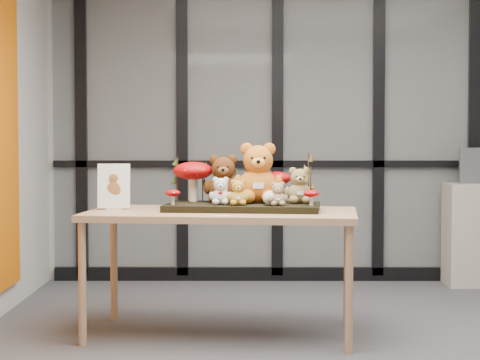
{
  "coord_description": "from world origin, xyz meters",
  "views": [
    {
      "loc": [
        -0.76,
        -5.27,
        1.31
      ],
      "look_at": [
        -0.78,
        0.3,
        1.02
      ],
      "focal_mm": 65.0,
      "sensor_mm": 36.0,
      "label": 1
    }
  ],
  "objects_px": {
    "bear_brown_medium": "(223,176)",
    "mushroom_back_right": "(276,185)",
    "sign_holder": "(114,188)",
    "bear_pooh_yellow": "(258,170)",
    "mushroom_back_left": "(193,180)",
    "display_table": "(222,221)",
    "bear_tan_back": "(300,184)",
    "bear_white_bow": "(221,189)",
    "mushroom_front_left": "(173,196)",
    "diorama_tray": "(243,207)",
    "plush_cream_hedgehog": "(271,197)",
    "bear_small_yellow": "(238,191)",
    "bear_beige_small": "(278,193)",
    "mushroom_front_right": "(311,197)"
  },
  "relations": [
    {
      "from": "bear_small_yellow",
      "to": "mushroom_back_left",
      "type": "height_order",
      "value": "mushroom_back_left"
    },
    {
      "from": "bear_beige_small",
      "to": "mushroom_front_right",
      "type": "height_order",
      "value": "bear_beige_small"
    },
    {
      "from": "bear_small_yellow",
      "to": "bear_beige_small",
      "type": "xyz_separation_m",
      "value": [
        0.25,
        -0.03,
        -0.01
      ]
    },
    {
      "from": "display_table",
      "to": "bear_white_bow",
      "type": "bearing_deg",
      "value": -93.46
    },
    {
      "from": "diorama_tray",
      "to": "sign_holder",
      "type": "height_order",
      "value": "sign_holder"
    },
    {
      "from": "mushroom_back_right",
      "to": "mushroom_front_left",
      "type": "bearing_deg",
      "value": -161.01
    },
    {
      "from": "sign_holder",
      "to": "mushroom_back_right",
      "type": "bearing_deg",
      "value": 1.5
    },
    {
      "from": "bear_brown_medium",
      "to": "mushroom_front_left",
      "type": "relative_size",
      "value": 3.24
    },
    {
      "from": "bear_white_bow",
      "to": "sign_holder",
      "type": "xyz_separation_m",
      "value": [
        -0.71,
        0.13,
        -0.0
      ]
    },
    {
      "from": "mushroom_front_left",
      "to": "sign_holder",
      "type": "height_order",
      "value": "sign_holder"
    },
    {
      "from": "display_table",
      "to": "bear_beige_small",
      "type": "relative_size",
      "value": 10.82
    },
    {
      "from": "plush_cream_hedgehog",
      "to": "bear_small_yellow",
      "type": "bearing_deg",
      "value": -177.42
    },
    {
      "from": "diorama_tray",
      "to": "mushroom_front_left",
      "type": "relative_size",
      "value": 9.28
    },
    {
      "from": "bear_beige_small",
      "to": "mushroom_front_left",
      "type": "relative_size",
      "value": 1.56
    },
    {
      "from": "bear_white_bow",
      "to": "mushroom_front_left",
      "type": "bearing_deg",
      "value": -173.36
    },
    {
      "from": "bear_pooh_yellow",
      "to": "bear_white_bow",
      "type": "bearing_deg",
      "value": -139.31
    },
    {
      "from": "bear_beige_small",
      "to": "plush_cream_hedgehog",
      "type": "xyz_separation_m",
      "value": [
        -0.04,
        0.02,
        -0.03
      ]
    },
    {
      "from": "diorama_tray",
      "to": "mushroom_back_right",
      "type": "distance_m",
      "value": 0.3
    },
    {
      "from": "display_table",
      "to": "bear_brown_medium",
      "type": "distance_m",
      "value": 0.34
    },
    {
      "from": "mushroom_back_left",
      "to": "mushroom_back_right",
      "type": "bearing_deg",
      "value": -3.49
    },
    {
      "from": "bear_pooh_yellow",
      "to": "mushroom_back_left",
      "type": "distance_m",
      "value": 0.45
    },
    {
      "from": "bear_tan_back",
      "to": "bear_white_bow",
      "type": "xyz_separation_m",
      "value": [
        -0.52,
        -0.11,
        -0.03
      ]
    },
    {
      "from": "diorama_tray",
      "to": "mushroom_front_left",
      "type": "xyz_separation_m",
      "value": [
        -0.45,
        -0.08,
        0.08
      ]
    },
    {
      "from": "bear_brown_medium",
      "to": "sign_holder",
      "type": "height_order",
      "value": "bear_brown_medium"
    },
    {
      "from": "diorama_tray",
      "to": "mushroom_back_right",
      "type": "relative_size",
      "value": 4.42
    },
    {
      "from": "bear_white_bow",
      "to": "bear_beige_small",
      "type": "height_order",
      "value": "bear_white_bow"
    },
    {
      "from": "mushroom_back_right",
      "to": "plush_cream_hedgehog",
      "type": "bearing_deg",
      "value": -98.52
    },
    {
      "from": "bear_beige_small",
      "to": "sign_holder",
      "type": "bearing_deg",
      "value": 175.11
    },
    {
      "from": "bear_brown_medium",
      "to": "mushroom_back_right",
      "type": "xyz_separation_m",
      "value": [
        0.35,
        0.02,
        -0.06
      ]
    },
    {
      "from": "diorama_tray",
      "to": "bear_pooh_yellow",
      "type": "height_order",
      "value": "bear_pooh_yellow"
    },
    {
      "from": "bear_small_yellow",
      "to": "plush_cream_hedgehog",
      "type": "distance_m",
      "value": 0.21
    },
    {
      "from": "diorama_tray",
      "to": "bear_small_yellow",
      "type": "relative_size",
      "value": 5.42
    },
    {
      "from": "bear_pooh_yellow",
      "to": "plush_cream_hedgehog",
      "type": "height_order",
      "value": "bear_pooh_yellow"
    },
    {
      "from": "bear_beige_small",
      "to": "plush_cream_hedgehog",
      "type": "distance_m",
      "value": 0.06
    },
    {
      "from": "mushroom_back_left",
      "to": "mushroom_front_left",
      "type": "relative_size",
      "value": 2.76
    },
    {
      "from": "bear_pooh_yellow",
      "to": "bear_white_bow",
      "type": "height_order",
      "value": "bear_pooh_yellow"
    },
    {
      "from": "mushroom_back_left",
      "to": "mushroom_back_right",
      "type": "relative_size",
      "value": 1.32
    },
    {
      "from": "plush_cream_hedgehog",
      "to": "bear_beige_small",
      "type": "bearing_deg",
      "value": -19.32
    },
    {
      "from": "bear_pooh_yellow",
      "to": "bear_beige_small",
      "type": "height_order",
      "value": "bear_pooh_yellow"
    },
    {
      "from": "display_table",
      "to": "bear_tan_back",
      "type": "bearing_deg",
      "value": 14.94
    },
    {
      "from": "diorama_tray",
      "to": "mushroom_back_right",
      "type": "height_order",
      "value": "mushroom_back_right"
    },
    {
      "from": "mushroom_back_left",
      "to": "mushroom_back_right",
      "type": "xyz_separation_m",
      "value": [
        0.56,
        -0.03,
        -0.04
      ]
    },
    {
      "from": "display_table",
      "to": "mushroom_front_left",
      "type": "distance_m",
      "value": 0.35
    },
    {
      "from": "plush_cream_hedgehog",
      "to": "bear_brown_medium",
      "type": "bearing_deg",
      "value": 144.82
    },
    {
      "from": "diorama_tray",
      "to": "bear_pooh_yellow",
      "type": "distance_m",
      "value": 0.28
    },
    {
      "from": "display_table",
      "to": "mushroom_back_left",
      "type": "xyz_separation_m",
      "value": [
        -0.2,
        0.23,
        0.26
      ]
    },
    {
      "from": "bear_tan_back",
      "to": "diorama_tray",
      "type": "bearing_deg",
      "value": -169.54
    },
    {
      "from": "diorama_tray",
      "to": "bear_pooh_yellow",
      "type": "xyz_separation_m",
      "value": [
        0.1,
        0.09,
        0.24
      ]
    },
    {
      "from": "diorama_tray",
      "to": "plush_cream_hedgehog",
      "type": "distance_m",
      "value": 0.24
    },
    {
      "from": "mushroom_front_left",
      "to": "mushroom_back_right",
      "type": "bearing_deg",
      "value": 18.99
    }
  ]
}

